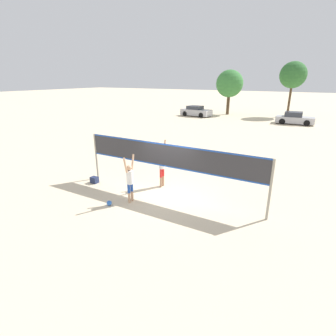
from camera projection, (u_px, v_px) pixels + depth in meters
The scene contains 10 objects.
ground_plane at pixel (168, 195), 11.81m from camera, with size 200.00×200.00×0.00m, color beige.
volleyball_net at pixel (168, 158), 11.24m from camera, with size 8.59×0.09×2.37m.
player_spiker at pixel (130, 178), 10.85m from camera, with size 0.28×0.69×2.04m.
player_blocker at pixel (162, 163), 12.39m from camera, with size 0.28×0.72×2.27m.
volleyball at pixel (109, 203), 10.84m from camera, with size 0.21×0.21×0.21m.
gear_bag at pixel (94, 180), 13.16m from camera, with size 0.37×0.28×0.31m.
parked_car_near at pixel (196, 111), 35.86m from camera, with size 4.34×2.28×1.38m.
parked_car_mid at pixel (295, 119), 29.76m from camera, with size 4.11×2.06×1.37m.
tree_left_cluster at pixel (230, 84), 36.39m from camera, with size 3.71×3.71×6.09m.
tree_right_cluster at pixel (293, 75), 33.88m from camera, with size 3.36×3.36×7.04m.
Camera 1 is at (5.37, -9.32, 5.03)m, focal length 28.00 mm.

